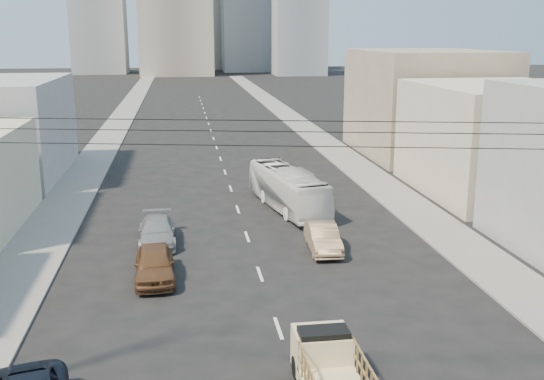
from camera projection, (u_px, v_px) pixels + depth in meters
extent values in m
cube|color=slate|center=(118.00, 123.00, 83.64)|extent=(3.50, 180.00, 0.12)
cube|color=slate|center=(294.00, 120.00, 86.91)|extent=(3.50, 180.00, 0.12)
cube|color=silver|center=(278.00, 328.00, 25.74)|extent=(0.15, 2.00, 0.01)
cube|color=silver|center=(260.00, 274.00, 31.50)|extent=(0.15, 2.00, 0.01)
cube|color=silver|center=(247.00, 237.00, 37.26)|extent=(0.15, 2.00, 0.01)
cube|color=silver|center=(238.00, 209.00, 43.03)|extent=(0.15, 2.00, 0.01)
cube|color=silver|center=(231.00, 188.00, 48.79)|extent=(0.15, 2.00, 0.01)
cube|color=silver|center=(225.00, 172.00, 54.55)|extent=(0.15, 2.00, 0.01)
cube|color=silver|center=(220.00, 159.00, 60.32)|extent=(0.15, 2.00, 0.01)
cube|color=silver|center=(217.00, 148.00, 66.08)|extent=(0.15, 2.00, 0.01)
cube|color=silver|center=(213.00, 138.00, 71.84)|extent=(0.15, 2.00, 0.01)
cube|color=silver|center=(211.00, 131.00, 77.61)|extent=(0.15, 2.00, 0.01)
cube|color=silver|center=(208.00, 124.00, 83.37)|extent=(0.15, 2.00, 0.01)
cube|color=silver|center=(206.00, 118.00, 89.13)|extent=(0.15, 2.00, 0.01)
cube|color=silver|center=(205.00, 113.00, 94.90)|extent=(0.15, 2.00, 0.01)
cube|color=silver|center=(203.00, 108.00, 100.66)|extent=(0.15, 2.00, 0.01)
cube|color=silver|center=(202.00, 104.00, 106.42)|extent=(0.15, 2.00, 0.01)
cube|color=silver|center=(200.00, 100.00, 112.19)|extent=(0.15, 2.00, 0.01)
cube|color=silver|center=(199.00, 97.00, 117.95)|extent=(0.15, 2.00, 0.01)
cube|color=beige|center=(322.00, 352.00, 21.90)|extent=(1.90, 1.60, 1.50)
cube|color=black|center=(324.00, 339.00, 21.52)|extent=(1.70, 0.90, 0.70)
cylinder|color=black|center=(297.00, 367.00, 22.02)|extent=(0.25, 0.76, 0.76)
cylinder|color=black|center=(344.00, 363.00, 22.25)|extent=(0.25, 0.76, 0.76)
imported|color=white|center=(288.00, 189.00, 42.88)|extent=(4.23, 10.32, 2.80)
imported|color=brown|center=(155.00, 264.00, 30.59)|extent=(2.07, 4.75, 1.59)
imported|color=#9B7C5A|center=(323.00, 238.00, 34.77)|extent=(1.76, 4.49, 1.45)
imported|color=gray|center=(157.00, 231.00, 35.91)|extent=(2.17, 5.03, 1.44)
cylinder|color=black|center=(316.00, 121.00, 17.25)|extent=(23.01, 5.02, 0.02)
cylinder|color=black|center=(316.00, 132.00, 17.33)|extent=(23.01, 5.02, 0.02)
cylinder|color=black|center=(315.00, 146.00, 17.42)|extent=(23.01, 5.02, 0.02)
cube|color=beige|center=(499.00, 139.00, 46.70)|extent=(11.00, 14.00, 8.00)
cube|color=gray|center=(425.00, 103.00, 61.90)|extent=(12.00, 16.00, 10.00)
cube|color=#919499|center=(248.00, 4.00, 193.45)|extent=(16.00, 16.00, 40.00)
cube|color=#919499|center=(98.00, 13.00, 183.25)|extent=(15.00, 15.00, 34.00)
cube|color=#959497|center=(206.00, 0.00, 205.71)|extent=(18.00, 18.00, 44.00)
cube|color=#919499|center=(299.00, 24.00, 177.35)|extent=(14.00, 14.00, 28.00)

